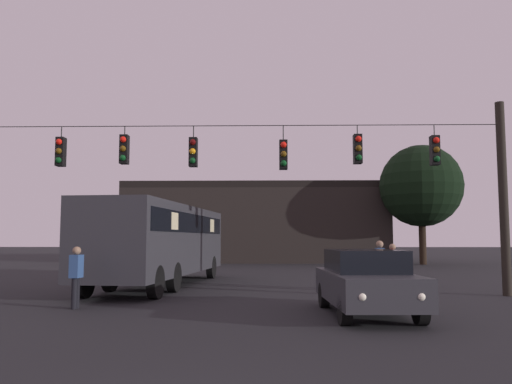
{
  "coord_description": "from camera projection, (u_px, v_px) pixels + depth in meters",
  "views": [
    {
      "loc": [
        1.02,
        -4.5,
        1.78
      ],
      "look_at": [
        0.56,
        16.19,
        3.65
      ],
      "focal_mm": 36.41,
      "sensor_mm": 36.0,
      "label": 1
    }
  ],
  "objects": [
    {
      "name": "tree_left_silhouette",
      "position": [
        421.0,
        186.0,
        36.44
      ],
      "size": [
        5.75,
        5.75,
        8.37
      ],
      "color": "black",
      "rests_on": "ground"
    },
    {
      "name": "city_bus",
      "position": [
        162.0,
        237.0,
        19.77
      ],
      "size": [
        3.54,
        11.19,
        3.0
      ],
      "color": "#2D2D33",
      "rests_on": "ground"
    },
    {
      "name": "pedestrian_crossing_center",
      "position": [
        76.0,
        274.0,
        13.32
      ],
      "size": [
        0.27,
        0.38,
        1.58
      ],
      "color": "black",
      "rests_on": "ground"
    },
    {
      "name": "ground_plane",
      "position": [
        249.0,
        271.0,
        28.74
      ],
      "size": [
        168.0,
        168.0,
        0.0
      ],
      "primitive_type": "plane",
      "color": "black",
      "rests_on": "ground"
    },
    {
      "name": "overhead_signal_span",
      "position": [
        238.0,
        179.0,
        16.73
      ],
      "size": [
        17.35,
        0.44,
        6.19
      ],
      "color": "black",
      "rests_on": "ground"
    },
    {
      "name": "car_near_right",
      "position": [
        366.0,
        281.0,
        12.2
      ],
      "size": [
        1.98,
        4.4,
        1.52
      ],
      "color": "#2D2D33",
      "rests_on": "ground"
    },
    {
      "name": "corner_building",
      "position": [
        257.0,
        224.0,
        44.24
      ],
      "size": [
        19.82,
        13.76,
        6.01
      ],
      "color": "black",
      "rests_on": "ground"
    },
    {
      "name": "pedestrian_crossing_left",
      "position": [
        393.0,
        265.0,
        17.25
      ],
      "size": [
        0.35,
        0.42,
        1.62
      ],
      "color": "black",
      "rests_on": "ground"
    },
    {
      "name": "pedestrian_crossing_right",
      "position": [
        380.0,
        265.0,
        16.21
      ],
      "size": [
        0.24,
        0.36,
        1.73
      ],
      "color": "black",
      "rests_on": "ground"
    }
  ]
}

